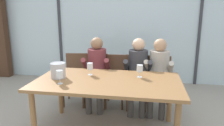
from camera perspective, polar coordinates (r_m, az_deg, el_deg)
ground at (r=4.05m, az=1.55°, el=-10.26°), size 14.00×14.00×0.00m
window_glass_panel at (r=5.02m, az=3.78°, el=9.74°), size 7.12×0.03×2.60m
window_mullion_left at (r=5.40m, az=-13.65°, el=9.67°), size 0.06×0.06×2.60m
window_mullion_right at (r=5.09m, az=22.21°, el=8.83°), size 0.06×0.06×2.60m
hillside_vineyard at (r=8.16m, az=5.97°, el=7.32°), size 13.12×2.40×1.50m
dining_table at (r=2.88m, az=-1.16°, el=-5.98°), size 1.92×1.05×0.75m
chair_near_curtain at (r=3.97m, az=-9.31°, el=-2.96°), size 0.49×0.49×0.89m
chair_left_of_center at (r=3.89m, az=-4.28°, el=-3.16°), size 0.49×0.49×0.89m
chair_center at (r=3.80m, az=1.63°, el=-3.54°), size 0.44×0.44×0.89m
chair_right_of_center at (r=3.79m, az=6.51°, el=-3.67°), size 0.48×0.48×0.89m
chair_near_window_right at (r=3.79m, az=12.08°, el=-3.90°), size 0.45×0.45×0.89m
person_maroon_top at (r=3.69m, az=-4.11°, el=-1.30°), size 0.49×0.63×1.20m
person_charcoal_jacket at (r=3.59m, az=6.84°, el=-1.78°), size 0.47×0.62×1.20m
person_beige_jumper at (r=3.60m, az=12.26°, el=-1.99°), size 0.49×0.63×1.20m
ice_bucket_primary at (r=3.02m, az=-14.10°, el=-1.84°), size 0.21×0.21×0.21m
wine_glass_by_left_taster at (r=3.08m, az=-5.86°, el=-1.01°), size 0.08×0.08×0.17m
wine_glass_near_bucket at (r=2.76m, az=-13.71°, el=-2.95°), size 0.08×0.08×0.17m
wine_glass_center_pour at (r=2.97m, az=7.36°, el=-1.56°), size 0.08×0.08×0.17m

